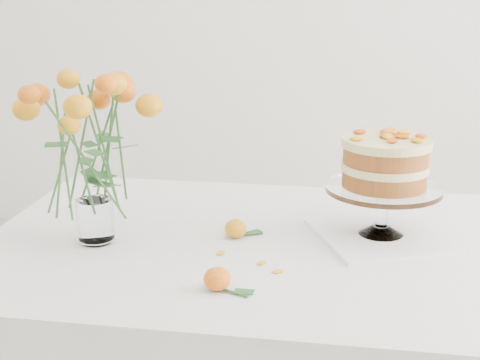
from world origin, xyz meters
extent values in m
cube|color=tan|center=(0.00, 0.00, 0.73)|extent=(1.40, 0.90, 0.04)
cylinder|color=tan|center=(-0.62, 0.37, 0.35)|extent=(0.06, 0.06, 0.71)
cube|color=white|center=(0.00, 0.00, 0.75)|extent=(1.42, 0.92, 0.01)
cube|color=white|center=(0.00, 0.46, 0.65)|extent=(1.42, 0.01, 0.20)
cube|color=white|center=(-0.71, 0.00, 0.65)|extent=(0.01, 0.92, 0.20)
cube|color=white|center=(0.25, 0.07, 0.76)|extent=(0.39, 0.39, 0.01)
cylinder|color=white|center=(0.25, 0.07, 0.83)|extent=(0.03, 0.03, 0.09)
cylinder|color=white|center=(0.25, 0.07, 0.88)|extent=(0.28, 0.28, 0.01)
cylinder|color=#9E5223|center=(0.25, 0.07, 0.91)|extent=(0.26, 0.26, 0.04)
cylinder|color=#F6F39F|center=(0.25, 0.07, 0.94)|extent=(0.27, 0.27, 0.02)
cylinder|color=#9E5223|center=(0.25, 0.07, 0.96)|extent=(0.26, 0.26, 0.04)
cylinder|color=#F6F39F|center=(0.25, 0.07, 0.99)|extent=(0.27, 0.27, 0.02)
cylinder|color=white|center=(-0.43, -0.08, 0.76)|extent=(0.07, 0.07, 0.01)
cylinder|color=white|center=(-0.43, -0.08, 0.81)|extent=(0.09, 0.09, 0.10)
ellipsoid|color=orange|center=(-0.10, 0.01, 0.78)|extent=(0.05, 0.05, 0.05)
cylinder|color=#2F5E25|center=(-0.07, 0.03, 0.76)|extent=(0.06, 0.03, 0.01)
ellipsoid|color=red|center=(-0.09, -0.28, 0.78)|extent=(0.06, 0.06, 0.05)
cylinder|color=#2F5E25|center=(-0.06, -0.30, 0.76)|extent=(0.06, 0.03, 0.01)
ellipsoid|color=#F7A50F|center=(-0.12, -0.10, 0.76)|extent=(0.03, 0.02, 0.00)
ellipsoid|color=#F7A50F|center=(-0.02, -0.14, 0.76)|extent=(0.03, 0.02, 0.00)
ellipsoid|color=#F7A50F|center=(0.02, -0.18, 0.76)|extent=(0.03, 0.02, 0.00)
camera|label=1|loc=(0.15, -1.49, 1.35)|focal=50.00mm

